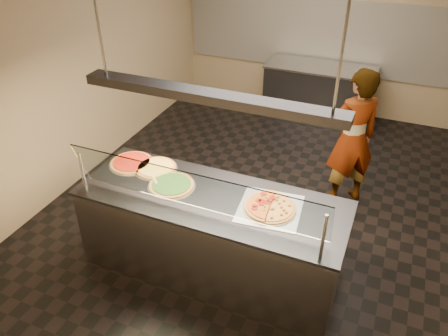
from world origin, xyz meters
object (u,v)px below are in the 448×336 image
at_px(pizza_spinach, 172,184).
at_px(pizza_tomato, 132,162).
at_px(perforated_tray, 270,208).
at_px(half_pizza_sausage, 282,210).
at_px(sneeze_guard, 194,191).
at_px(heat_lamp_housing, 209,96).
at_px(half_pizza_pepperoni, 258,203).
at_px(prep_table, 318,93).
at_px(serving_counter, 212,234).
at_px(pizza_cheese, 156,168).
at_px(pizza_spatula, 160,181).
at_px(worker, 352,139).

bearing_deg(pizza_spinach, pizza_tomato, 161.55).
distance_m(perforated_tray, half_pizza_sausage, 0.11).
height_order(sneeze_guard, heat_lamp_housing, heat_lamp_housing).
distance_m(half_pizza_pepperoni, prep_table, 3.92).
relative_size(serving_counter, half_pizza_sausage, 5.35).
xyz_separation_m(sneeze_guard, pizza_cheese, (-0.73, 0.57, -0.28)).
relative_size(serving_counter, pizza_spinach, 5.55).
height_order(sneeze_guard, pizza_spatula, sneeze_guard).
xyz_separation_m(perforated_tray, prep_table, (-0.37, 3.88, -0.47)).
height_order(sneeze_guard, half_pizza_sausage, sneeze_guard).
relative_size(pizza_tomato, heat_lamp_housing, 0.20).
bearing_deg(pizza_cheese, half_pizza_sausage, -7.32).
distance_m(pizza_tomato, worker, 2.57).
bearing_deg(pizza_spinach, prep_table, 80.95).
distance_m(serving_counter, half_pizza_sausage, 0.84).
relative_size(perforated_tray, prep_table, 0.35).
bearing_deg(prep_table, worker, -68.63).
xyz_separation_m(half_pizza_pepperoni, prep_table, (-0.26, 3.88, -0.50)).
bearing_deg(half_pizza_sausage, heat_lamp_housing, -176.39).
relative_size(pizza_spatula, prep_table, 0.16).
xyz_separation_m(serving_counter, heat_lamp_housing, (0.00, -0.00, 1.48)).
relative_size(perforated_tray, pizza_spinach, 1.32).
height_order(pizza_cheese, pizza_tomato, same).
bearing_deg(perforated_tray, sneeze_guard, -145.76).
bearing_deg(prep_table, pizza_cheese, -104.02).
bearing_deg(pizza_tomato, pizza_spatula, -24.27).
xyz_separation_m(pizza_spatula, prep_table, (0.74, 3.91, -0.49)).
xyz_separation_m(serving_counter, half_pizza_pepperoni, (0.45, 0.04, 0.50)).
bearing_deg(half_pizza_sausage, sneeze_guard, -150.32).
xyz_separation_m(pizza_spinach, pizza_tomato, (-0.59, 0.20, -0.00)).
xyz_separation_m(serving_counter, perforated_tray, (0.56, 0.04, 0.47)).
relative_size(serving_counter, half_pizza_pepperoni, 5.35).
bearing_deg(worker, perforated_tray, 36.31).
distance_m(serving_counter, pizza_tomato, 1.14).
bearing_deg(half_pizza_pepperoni, pizza_tomato, 173.38).
distance_m(sneeze_guard, heat_lamp_housing, 0.80).
xyz_separation_m(perforated_tray, worker, (0.47, 1.72, -0.06)).
distance_m(perforated_tray, pizza_cheese, 1.31).
height_order(half_pizza_sausage, heat_lamp_housing, heat_lamp_housing).
xyz_separation_m(serving_counter, prep_table, (0.19, 3.92, 0.00)).
xyz_separation_m(pizza_cheese, pizza_tomato, (-0.28, -0.01, 0.00)).
xyz_separation_m(worker, heat_lamp_housing, (-1.04, -1.76, 1.08)).
height_order(prep_table, worker, worker).
relative_size(pizza_cheese, pizza_spatula, 1.55).
xyz_separation_m(pizza_tomato, worker, (2.05, 1.55, -0.07)).
bearing_deg(heat_lamp_housing, sneeze_guard, -90.00).
xyz_separation_m(half_pizza_sausage, prep_table, (-0.48, 3.87, -0.49)).
distance_m(sneeze_guard, pizza_tomato, 1.19).
height_order(perforated_tray, half_pizza_pepperoni, half_pizza_pepperoni).
relative_size(pizza_cheese, pizza_tomato, 0.95).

